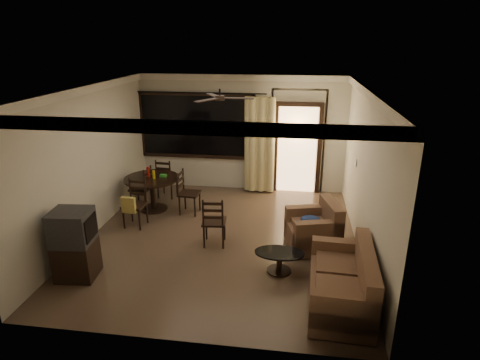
# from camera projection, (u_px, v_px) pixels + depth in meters

# --- Properties ---
(ground) EXTENTS (5.50, 5.50, 0.00)m
(ground) POSITION_uv_depth(u_px,v_px,m) (222.00, 239.00, 7.61)
(ground) COLOR #7F6651
(ground) RESTS_ON ground
(room_shell) EXTENTS (5.50, 6.70, 5.50)m
(room_shell) POSITION_uv_depth(u_px,v_px,m) (263.00, 125.00, 8.57)
(room_shell) COLOR beige
(room_shell) RESTS_ON ground
(dining_table) EXTENTS (1.19, 1.19, 0.96)m
(dining_table) POSITION_uv_depth(u_px,v_px,m) (152.00, 184.00, 8.72)
(dining_table) COLOR black
(dining_table) RESTS_ON ground
(dining_chair_west) EXTENTS (0.46, 0.46, 0.95)m
(dining_chair_west) POSITION_uv_depth(u_px,v_px,m) (142.00, 195.00, 8.93)
(dining_chair_west) COLOR black
(dining_chair_west) RESTS_ON ground
(dining_chair_east) EXTENTS (0.46, 0.46, 0.95)m
(dining_chair_east) POSITION_uv_depth(u_px,v_px,m) (189.00, 201.00, 8.64)
(dining_chair_east) COLOR black
(dining_chair_east) RESTS_ON ground
(dining_chair_south) EXTENTS (0.46, 0.51, 0.95)m
(dining_chair_south) POSITION_uv_depth(u_px,v_px,m) (135.00, 212.00, 8.03)
(dining_chair_south) COLOR black
(dining_chair_south) RESTS_ON ground
(dining_chair_north) EXTENTS (0.46, 0.46, 0.95)m
(dining_chair_north) POSITION_uv_depth(u_px,v_px,m) (167.00, 185.00, 9.54)
(dining_chair_north) COLOR black
(dining_chair_north) RESTS_ON ground
(tv_cabinet) EXTENTS (0.65, 0.59, 1.13)m
(tv_cabinet) POSITION_uv_depth(u_px,v_px,m) (75.00, 244.00, 6.23)
(tv_cabinet) COLOR black
(tv_cabinet) RESTS_ON ground
(sofa) EXTENTS (0.92, 1.62, 0.85)m
(sofa) POSITION_uv_depth(u_px,v_px,m) (345.00, 285.00, 5.61)
(sofa) COLOR #452720
(sofa) RESTS_ON ground
(armchair) EXTENTS (1.04, 1.04, 0.85)m
(armchair) POSITION_uv_depth(u_px,v_px,m) (315.00, 229.00, 7.19)
(armchair) COLOR #452720
(armchair) RESTS_ON ground
(coffee_table) EXTENTS (0.81, 0.48, 0.35)m
(coffee_table) POSITION_uv_depth(u_px,v_px,m) (279.00, 259.00, 6.47)
(coffee_table) COLOR black
(coffee_table) RESTS_ON ground
(side_chair) EXTENTS (0.46, 0.46, 0.95)m
(side_chair) POSITION_uv_depth(u_px,v_px,m) (214.00, 230.00, 7.32)
(side_chair) COLOR black
(side_chair) RESTS_ON ground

